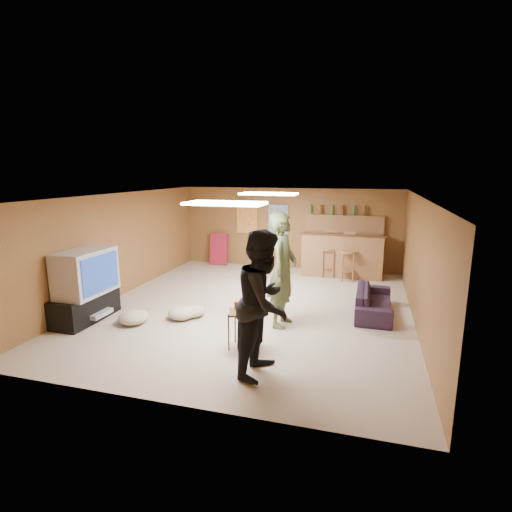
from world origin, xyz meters
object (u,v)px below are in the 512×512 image
(tv_body, at_px, (86,272))
(person_olive, at_px, (282,270))
(bar_counter, at_px, (342,255))
(tray_table, at_px, (244,330))
(sofa, at_px, (374,301))
(person_black, at_px, (264,303))

(tv_body, bearing_deg, person_olive, 12.58)
(bar_counter, relative_size, tray_table, 3.38)
(bar_counter, xyz_separation_m, sofa, (0.80, -2.67, -0.31))
(tray_table, bearing_deg, sofa, 48.04)
(bar_counter, xyz_separation_m, tray_table, (-1.10, -4.78, -0.25))
(person_olive, relative_size, tray_table, 3.36)
(bar_counter, height_order, tray_table, bar_counter)
(tv_body, distance_m, sofa, 5.30)
(sofa, bearing_deg, bar_counter, 16.90)
(person_black, distance_m, tray_table, 1.03)
(tv_body, height_order, sofa, tv_body)
(bar_counter, bearing_deg, sofa, -73.40)
(tv_body, height_order, person_black, person_black)
(bar_counter, relative_size, person_black, 1.03)
(tv_body, relative_size, person_black, 0.57)
(person_black, bearing_deg, person_olive, 10.89)
(person_black, bearing_deg, tray_table, 43.67)
(sofa, bearing_deg, person_black, 152.71)
(person_olive, distance_m, person_black, 1.71)
(tv_body, xyz_separation_m, person_black, (3.52, -0.95, 0.07))
(person_black, xyz_separation_m, sofa, (1.43, 2.73, -0.73))
(bar_counter, relative_size, person_olive, 1.01)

